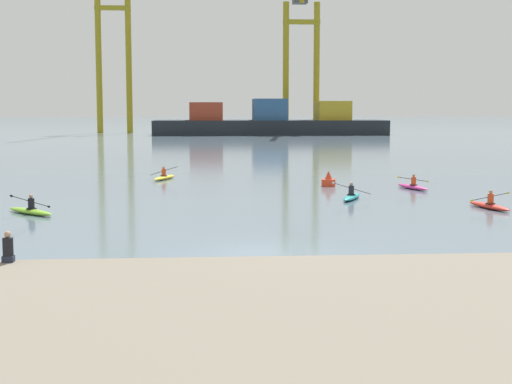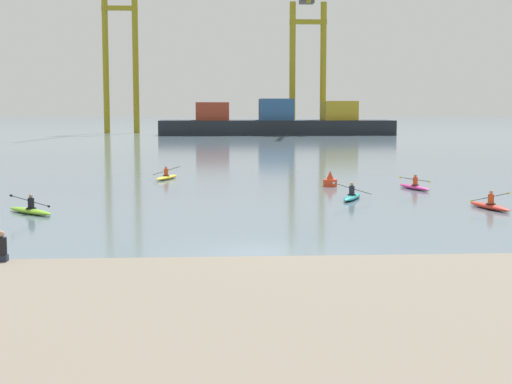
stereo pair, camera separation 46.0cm
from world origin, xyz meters
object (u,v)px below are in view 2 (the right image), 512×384
Objects in this scene: container_barge at (276,123)px; kayak_magenta at (414,186)px; kayak_red at (490,206)px; seated_onlooker at (2,248)px; kayak_yellow at (167,177)px; gantry_crane_west at (120,34)px; channel_buoy at (330,181)px; kayak_lime at (30,210)px; gantry_crane_west_mid at (308,45)px; kayak_teal at (352,196)px.

kayak_magenta is (0.14, -95.40, -2.09)m from container_barge.
container_barge is 12.63× the size of kayak_magenta.
kayak_red is 24.61m from seated_onlooker.
container_barge is at bearing 79.97° from kayak_yellow.
container_barge is 12.58× the size of kayak_red.
seated_onlooker reaches higher than kayak_yellow.
kayak_red is (31.60, -115.89, -19.45)m from gantry_crane_west.
channel_buoy reaches higher than kayak_red.
kayak_magenta is 9.30m from kayak_red.
channel_buoy is at bearing 157.23° from kayak_magenta.
container_barge is at bearing 78.67° from kayak_lime.
seated_onlooker is at bearing -128.11° from kayak_magenta.
kayak_magenta is (-6.68, -102.33, -17.10)m from gantry_crane_west_mid.
kayak_yellow is at bearing 84.65° from seated_onlooker.
kayak_lime is (-27.84, -111.83, -17.10)m from gantry_crane_west_mid.
kayak_red is 1.03× the size of kayak_teal.
gantry_crane_west_mid is at bearing 76.73° from kayak_yellow.
kayak_lime reaches higher than channel_buoy.
gantry_crane_west_mid is 129.58m from seated_onlooker.
container_barge reaches higher than kayak_red.
gantry_crane_west is (-30.20, 11.29, 17.36)m from container_barge.
kayak_magenta is 17.38m from kayak_yellow.
kayak_teal is 16.44m from kayak_yellow.
kayak_magenta is 30.16m from seated_onlooker.
gantry_crane_west is 116.07m from kayak_teal.
gantry_crane_west_mid reaches higher than kayak_teal.
seated_onlooker is (11.74, -130.40, -18.62)m from gantry_crane_west.
kayak_red is at bearing -74.75° from gantry_crane_west.
kayak_teal is 0.99× the size of kayak_yellow.
kayak_lime is (9.18, -116.19, -19.45)m from gantry_crane_west.
kayak_teal is (25.52, -111.55, -19.45)m from gantry_crane_west.
kayak_red is at bearing -35.51° from kayak_teal.
container_barge is 107.01m from kayak_lime.
gantry_crane_west reaches higher than gantry_crane_west_mid.
kayak_teal is at bearing -89.16° from channel_buoy.
gantry_crane_west is 109.36m from channel_buoy.
gantry_crane_west_mid is 10.56× the size of kayak_teal.
seated_onlooker is (-19.87, -14.51, 0.83)m from kayak_red.
kayak_red is at bearing -61.25° from channel_buoy.
gantry_crane_west is 40.98× the size of channel_buoy.
kayak_lime is 16.98m from kayak_teal.
kayak_yellow is at bearing 72.13° from kayak_lime.
kayak_teal is (-4.69, -100.26, -2.09)m from container_barge.
kayak_lime is 0.84× the size of kayak_teal.
gantry_crane_west_mid is 103.96m from kayak_magenta.
gantry_crane_west_mid is 12.55× the size of kayak_lime.
gantry_crane_west_mid is 98.94m from kayak_yellow.
gantry_crane_west_mid is (6.82, 6.93, 15.01)m from container_barge.
gantry_crane_west_mid is 109.16m from kayak_teal.
channel_buoy is 6.94m from kayak_teal.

